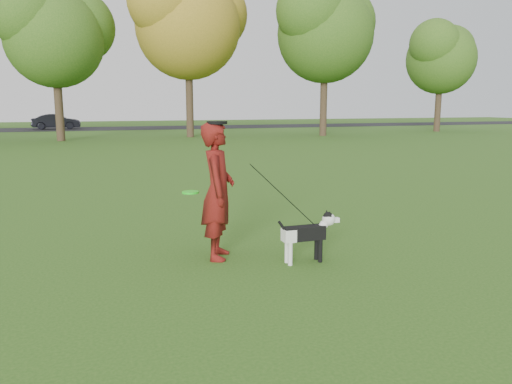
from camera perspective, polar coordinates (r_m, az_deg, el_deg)
name	(u,v)px	position (r m, az deg, el deg)	size (l,w,h in m)	color
ground	(268,258)	(7.26, 1.43, -7.55)	(120.00, 120.00, 0.00)	#285116
road	(117,128)	(46.62, -15.57, 7.02)	(120.00, 7.00, 0.02)	black
man	(218,191)	(7.09, -4.38, 0.10)	(0.71, 0.47, 1.95)	#5C110D
dog	(309,232)	(7.01, 6.04, -4.52)	(0.95, 0.19, 0.72)	black
car_mid	(56,122)	(46.61, -21.85, 7.48)	(1.36, 3.91, 1.29)	black
man_held_items	(283,195)	(7.04, 3.06, -0.36)	(1.81, 0.75, 1.48)	#1EEE1E
tree_row	(99,15)	(33.00, -17.48, 18.71)	(51.74, 8.86, 12.01)	#38281C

